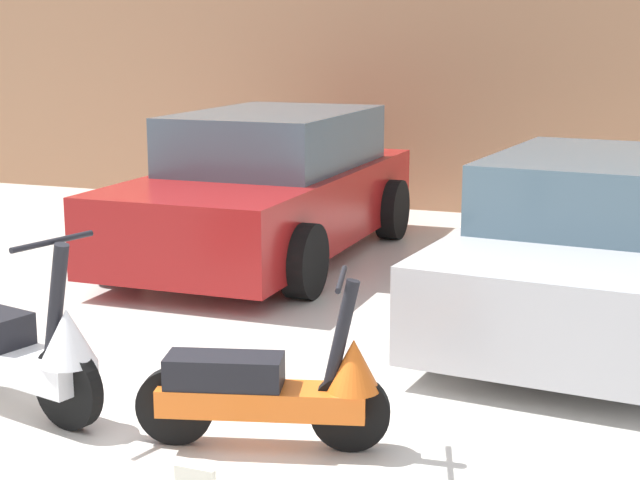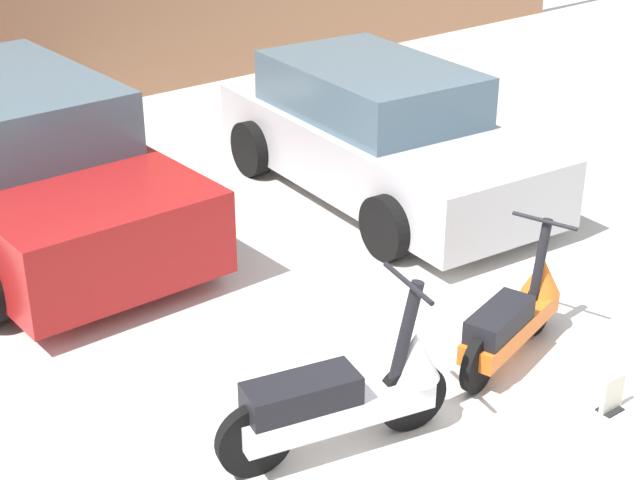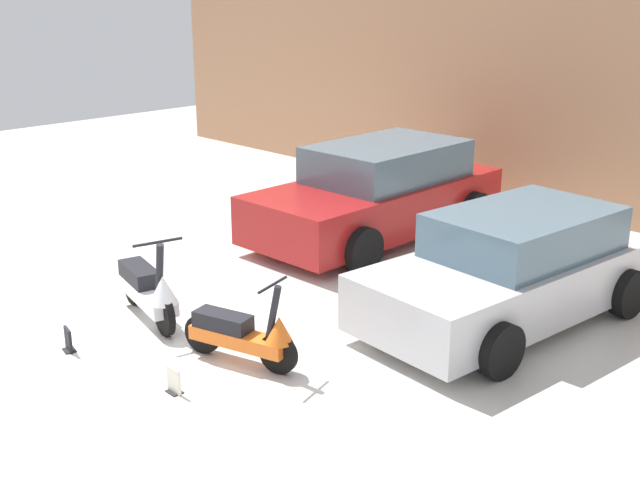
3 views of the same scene
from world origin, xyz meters
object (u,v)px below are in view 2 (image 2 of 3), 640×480
at_px(scooter_front_right, 515,315).
at_px(scooter_front_left, 346,395).
at_px(car_rear_center, 380,134).
at_px(car_rear_left, 17,163).
at_px(placard_near_right_scooter, 612,396).

bearing_deg(scooter_front_right, scooter_front_left, 166.63).
height_order(scooter_front_right, car_rear_center, car_rear_center).
bearing_deg(scooter_front_left, car_rear_left, 106.75).
xyz_separation_m(scooter_front_right, car_rear_center, (1.30, 2.92, 0.28)).
bearing_deg(scooter_front_right, placard_near_right_scooter, -106.09).
relative_size(car_rear_left, placard_near_right_scooter, 16.17).
distance_m(scooter_front_left, car_rear_left, 4.30).
bearing_deg(scooter_front_left, scooter_front_right, 15.58).
bearing_deg(car_rear_left, placard_near_right_scooter, 19.80).
height_order(car_rear_left, placard_near_right_scooter, car_rear_left).
relative_size(scooter_front_left, placard_near_right_scooter, 5.89).
height_order(scooter_front_left, car_rear_center, car_rear_center).
xyz_separation_m(scooter_front_right, car_rear_left, (-1.87, 4.22, 0.34)).
distance_m(scooter_front_left, placard_near_right_scooter, 1.83).
relative_size(car_rear_left, car_rear_center, 1.07).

